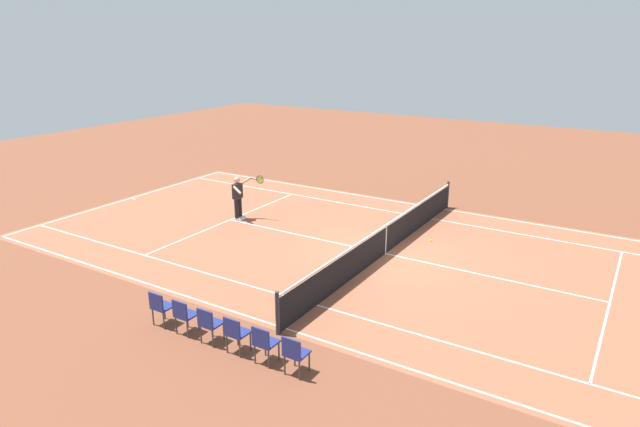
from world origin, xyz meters
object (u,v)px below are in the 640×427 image
spectator_chair_0 (295,352)px  spectator_chair_1 (264,342)px  spectator_chair_4 (184,314)px  tennis_player_near (239,196)px  spectator_chair_5 (160,306)px  tennis_net (386,239)px  spectator_chair_2 (236,332)px  tennis_ball (431,240)px  spectator_chair_3 (209,323)px

spectator_chair_0 → spectator_chair_1: (0.77, 0.00, 0.00)m
spectator_chair_0 → spectator_chair_4: size_ratio=1.00×
tennis_player_near → spectator_chair_5: (-3.55, 7.17, -0.41)m
tennis_net → spectator_chair_2: (0.30, 6.92, 0.03)m
spectator_chair_5 → spectator_chair_0: bearing=180.0°
spectator_chair_1 → spectator_chair_4: (2.30, 0.00, 0.00)m
spectator_chair_2 → spectator_chair_1: bearing=180.0°
tennis_ball → spectator_chair_2: spectator_chair_2 is taller
spectator_chair_0 → spectator_chair_3: bearing=0.0°
spectator_chair_2 → spectator_chair_3: bearing=0.0°
tennis_ball → spectator_chair_4: bearing=72.9°
spectator_chair_0 → spectator_chair_4: (3.06, 0.00, 0.00)m
spectator_chair_0 → tennis_ball: bearing=-87.5°
tennis_net → tennis_ball: tennis_net is taller
spectator_chair_4 → spectator_chair_5: bearing=0.0°
spectator_chair_0 → spectator_chair_5: 3.83m
tennis_player_near → spectator_chair_1: bearing=132.7°
tennis_net → spectator_chair_4: (1.83, 6.92, 0.03)m
spectator_chair_2 → spectator_chair_4: 1.53m
tennis_ball → spectator_chair_4: 9.15m
tennis_ball → spectator_chair_3: bearing=77.6°
tennis_player_near → spectator_chair_2: size_ratio=1.93×
spectator_chair_1 → spectator_chair_5: (3.06, 0.00, 0.00)m
tennis_player_near → spectator_chair_2: 9.26m
spectator_chair_1 → spectator_chair_2: size_ratio=1.00×
spectator_chair_3 → spectator_chair_4: same height
tennis_ball → spectator_chair_3: spectator_chair_3 is taller
spectator_chair_2 → tennis_player_near: bearing=-50.8°
tennis_ball → spectator_chair_1: bearing=87.5°
spectator_chair_0 → spectator_chair_2: 1.53m
tennis_player_near → spectator_chair_2: (-5.85, 7.17, -0.41)m
spectator_chair_5 → spectator_chair_1: bearing=180.0°
spectator_chair_0 → spectator_chair_3: size_ratio=1.00×
tennis_ball → tennis_player_near: bearing=12.6°
spectator_chair_0 → spectator_chair_4: bearing=0.0°
tennis_player_near → tennis_ball: bearing=-167.4°
spectator_chair_0 → spectator_chair_1: 0.77m
spectator_chair_0 → spectator_chair_4: same height
spectator_chair_1 → spectator_chair_4: size_ratio=1.00×
spectator_chair_1 → spectator_chair_2: bearing=0.0°
tennis_player_near → tennis_ball: (-7.00, -1.56, -0.90)m
tennis_net → tennis_ball: bearing=-115.0°
tennis_ball → spectator_chair_5: spectator_chair_5 is taller
tennis_player_near → spectator_chair_2: bearing=129.2°
spectator_chair_1 → spectator_chair_5: same height
spectator_chair_5 → tennis_ball: bearing=-111.5°
spectator_chair_2 → spectator_chair_3: (0.77, 0.00, 0.00)m
spectator_chair_4 → spectator_chair_5: size_ratio=1.00×
tennis_net → tennis_player_near: bearing=-2.4°
spectator_chair_4 → spectator_chair_5: 0.77m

